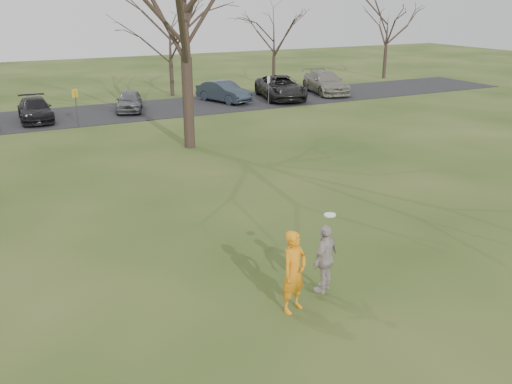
# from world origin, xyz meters

# --- Properties ---
(ground) EXTENTS (120.00, 120.00, 0.00)m
(ground) POSITION_xyz_m (0.00, 0.00, 0.00)
(ground) COLOR #1E380F
(ground) RESTS_ON ground
(parking_strip) EXTENTS (62.00, 6.50, 0.04)m
(parking_strip) POSITION_xyz_m (0.00, 25.00, 0.02)
(parking_strip) COLOR black
(parking_strip) RESTS_ON ground
(player_defender) EXTENTS (0.82, 0.67, 1.94)m
(player_defender) POSITION_xyz_m (-0.97, 0.20, 0.97)
(player_defender) COLOR orange
(player_defender) RESTS_ON ground
(car_3) EXTENTS (1.88, 4.42, 1.27)m
(car_3) POSITION_xyz_m (-3.92, 24.64, 0.68)
(car_3) COLOR black
(car_3) RESTS_ON parking_strip
(car_4) EXTENTS (2.56, 4.01, 1.27)m
(car_4) POSITION_xyz_m (1.69, 25.02, 0.68)
(car_4) COLOR slate
(car_4) RESTS_ON parking_strip
(car_5) EXTENTS (2.82, 4.49, 1.40)m
(car_5) POSITION_xyz_m (8.29, 25.32, 0.74)
(car_5) COLOR #29333D
(car_5) RESTS_ON parking_strip
(car_6) EXTENTS (3.90, 6.18, 1.59)m
(car_6) POSITION_xyz_m (12.37, 24.62, 0.84)
(car_6) COLOR black
(car_6) RESTS_ON parking_strip
(car_7) EXTENTS (3.25, 5.75, 1.57)m
(car_7) POSITION_xyz_m (16.57, 25.27, 0.83)
(car_7) COLOR gray
(car_7) RESTS_ON parking_strip
(catching_play) EXTENTS (1.06, 0.83, 1.97)m
(catching_play) POSITION_xyz_m (0.01, 0.42, 0.98)
(catching_play) COLOR #B3A5A1
(catching_play) RESTS_ON ground
(sign_yellow) EXTENTS (0.35, 0.35, 2.08)m
(sign_yellow) POSITION_xyz_m (-2.00, 22.00, 1.45)
(sign_yellow) COLOR #47474C
(sign_yellow) RESTS_ON ground
(sign_white) EXTENTS (0.35, 0.35, 2.08)m
(sign_white) POSITION_xyz_m (10.00, 22.00, 1.45)
(sign_white) COLOR #47474C
(sign_white) RESTS_ON ground
(small_tree_row) EXTENTS (55.00, 5.90, 8.50)m
(small_tree_row) POSITION_xyz_m (4.38, 30.06, 3.89)
(small_tree_row) COLOR #352821
(small_tree_row) RESTS_ON ground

